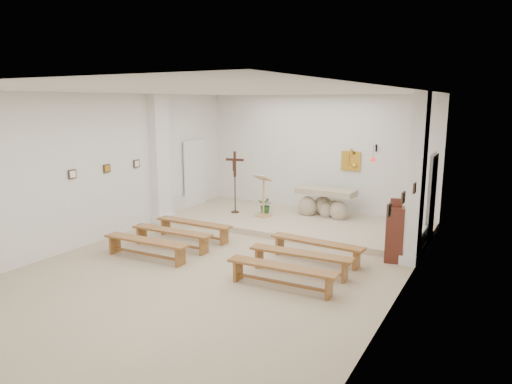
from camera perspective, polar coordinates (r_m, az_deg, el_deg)
The scene contains 29 objects.
ground at distance 9.60m, azimuth -3.97°, elevation -8.91°, with size 7.00×10.00×0.00m, color tan.
wall_left at distance 11.42m, azimuth -18.95°, elevation 2.83°, with size 0.02×10.00×3.50m, color silver.
wall_right at distance 7.82m, azimuth 17.79°, elevation -0.74°, with size 0.02×10.00×3.50m, color silver.
wall_back at distance 13.55m, azimuth 7.57°, elevation 4.58°, with size 7.00×0.02×3.50m, color silver.
ceiling at distance 9.01m, azimuth -4.28°, elevation 12.41°, with size 7.00×10.00×0.02m, color silver.
sanctuary_platform at distance 12.51m, azimuth 4.83°, elevation -3.74°, with size 6.98×3.00×0.15m, color tan.
pilaster_left at distance 12.75m, azimuth -11.90°, elevation 4.02°, with size 0.26×0.55×3.50m, color white.
pilaster_right at distance 9.78m, azimuth 19.49°, elevation 1.47°, with size 0.26×0.55×3.50m, color white.
gold_wall_relief at distance 13.18m, azimuth 11.76°, elevation 3.82°, with size 0.55×0.04×0.55m, color gold.
sanctuary_lamp at distance 12.73m, azimuth 14.45°, elevation 4.16°, with size 0.11×0.36×0.44m.
station_frame_left_front at distance 10.90m, azimuth -21.98°, elevation 2.08°, with size 0.03×0.20×0.20m, color #3A2619.
station_frame_left_mid at distance 11.54m, azimuth -18.14°, elevation 2.81°, with size 0.03×0.20×0.20m, color #3A2619.
station_frame_left_rear at distance 12.23m, azimuth -14.71°, elevation 3.45°, with size 0.03×0.20×0.20m, color #3A2619.
station_frame_right_front at distance 7.06m, azimuth 16.30°, elevation -2.15°, with size 0.03×0.20×0.20m, color #3A2619.
station_frame_right_mid at distance 8.02m, azimuth 17.93°, elevation -0.68°, with size 0.03×0.20×0.20m, color #3A2619.
station_frame_right_rear at distance 8.99m, azimuth 19.21°, elevation 0.48°, with size 0.03×0.20×0.20m, color #3A2619.
radiator_left at distance 13.57m, azimuth -9.91°, elevation -1.83°, with size 0.10×0.85×0.52m, color silver.
radiator_right at distance 10.77m, azimuth 19.94°, elevation -5.79°, with size 0.10×0.85×0.52m, color silver.
altar at distance 12.88m, azimuth 8.60°, elevation -1.55°, with size 1.67×0.77×0.85m.
lectern at distance 12.61m, azimuth 0.89°, elevation -0.47°, with size 0.49×0.44×1.19m.
crucifix_stand at distance 13.01m, azimuth -2.66°, elevation 1.82°, with size 0.53×0.23×1.77m.
potted_plant at distance 13.06m, azimuth 1.25°, elevation -1.63°, with size 0.43×0.38×0.48m, color #265A24.
donation_pedestal at distance 9.94m, azimuth 16.91°, elevation -5.04°, with size 0.43×0.43×1.36m.
bench_left_front at distance 11.23m, azimuth -7.80°, elevation -4.23°, with size 2.06×0.34×0.43m.
bench_right_front at distance 9.71m, azimuth 7.57°, elevation -6.69°, with size 2.07×0.46×0.43m.
bench_left_second at distance 10.60m, azimuth -10.52°, elevation -5.25°, with size 2.06×0.38×0.43m.
bench_right_second at distance 8.98m, azimuth 5.57°, elevation -8.16°, with size 2.07×0.44×0.43m.
bench_left_third at distance 10.00m, azimuth -13.58°, elevation -6.39°, with size 2.06×0.40×0.43m.
bench_right_third at distance 8.27m, azimuth 3.21°, elevation -9.87°, with size 2.07×0.41×0.43m.
Camera 1 is at (4.96, -7.52, 3.30)m, focal length 32.00 mm.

